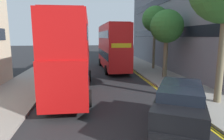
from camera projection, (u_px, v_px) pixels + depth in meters
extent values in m
cube|color=gray|center=(163.00, 77.00, 19.84)|extent=(4.00, 80.00, 0.14)
cube|color=gray|center=(31.00, 81.00, 18.14)|extent=(4.00, 80.00, 0.14)
cube|color=yellow|center=(150.00, 83.00, 17.63)|extent=(0.10, 56.00, 0.01)
cube|color=yellow|center=(148.00, 83.00, 17.61)|extent=(0.10, 56.00, 0.01)
cube|color=#B20F0F|center=(72.00, 69.00, 14.51)|extent=(2.72, 10.85, 2.60)
cube|color=#B20F0F|center=(71.00, 35.00, 14.07)|extent=(2.66, 10.63, 2.50)
cube|color=black|center=(72.00, 65.00, 14.46)|extent=(2.74, 10.42, 0.84)
cube|color=black|center=(71.00, 33.00, 14.06)|extent=(2.72, 10.20, 0.80)
cube|color=yellow|center=(76.00, 45.00, 19.51)|extent=(2.00, 0.10, 0.44)
cube|color=maroon|center=(70.00, 16.00, 13.85)|extent=(2.44, 9.76, 0.10)
cylinder|color=black|center=(62.00, 77.00, 17.86)|extent=(0.32, 1.05, 1.04)
cylinder|color=black|center=(89.00, 76.00, 18.14)|extent=(0.32, 1.05, 1.04)
cylinder|color=black|center=(46.00, 100.00, 11.31)|extent=(0.32, 1.05, 1.04)
cylinder|color=black|center=(89.00, 98.00, 11.59)|extent=(0.32, 1.05, 1.04)
cube|color=red|center=(112.00, 56.00, 24.48)|extent=(2.81, 10.87, 2.60)
cube|color=red|center=(112.00, 35.00, 24.04)|extent=(2.75, 10.65, 2.50)
cube|color=black|center=(112.00, 53.00, 24.43)|extent=(2.83, 10.44, 0.84)
cube|color=black|center=(112.00, 35.00, 24.03)|extent=(2.81, 10.22, 0.80)
cube|color=yellow|center=(121.00, 46.00, 18.98)|extent=(2.00, 0.12, 0.44)
cube|color=maroon|center=(112.00, 25.00, 23.82)|extent=(2.53, 9.78, 0.10)
cylinder|color=black|center=(128.00, 69.00, 21.64)|extent=(0.33, 1.05, 1.04)
cylinder|color=black|center=(106.00, 70.00, 21.24)|extent=(0.33, 1.05, 1.04)
cylinder|color=black|center=(117.00, 62.00, 28.15)|extent=(0.33, 1.05, 1.04)
cylinder|color=black|center=(100.00, 62.00, 27.75)|extent=(0.33, 1.05, 1.04)
cube|color=black|center=(179.00, 112.00, 8.42)|extent=(3.92, 5.04, 1.50)
cube|color=black|center=(181.00, 93.00, 8.42)|extent=(2.97, 3.50, 0.76)
cube|color=black|center=(177.00, 138.00, 6.74)|extent=(2.15, 1.90, 0.67)
cube|color=orange|center=(179.00, 111.00, 8.41)|extent=(3.76, 4.72, 0.10)
cylinder|color=black|center=(153.00, 137.00, 7.51)|extent=(0.52, 0.70, 0.68)
cylinder|color=black|center=(199.00, 115.00, 9.55)|extent=(0.52, 0.70, 0.68)
cylinder|color=black|center=(162.00, 110.00, 10.18)|extent=(0.52, 0.70, 0.68)
cylinder|color=#6B6047|center=(154.00, 48.00, 24.37)|extent=(0.31, 0.31, 5.19)
cylinder|color=#6B6047|center=(158.00, 25.00, 23.94)|extent=(0.14, 0.86, 0.65)
cylinder|color=#6B6047|center=(152.00, 25.00, 24.11)|extent=(0.71, 0.74, 0.68)
cylinder|color=#6B6047|center=(155.00, 24.00, 23.45)|extent=(0.91, 0.47, 0.71)
sphere|color=#33702D|center=(155.00, 19.00, 23.76)|extent=(3.18, 3.18, 3.18)
cylinder|color=#6B6047|center=(165.00, 57.00, 19.29)|extent=(0.44, 0.44, 4.04)
cylinder|color=#6B6047|center=(171.00, 33.00, 18.82)|extent=(0.39, 0.94, 0.71)
cylinder|color=#6B6047|center=(163.00, 33.00, 19.25)|extent=(0.88, 0.47, 0.69)
cylinder|color=#6B6047|center=(167.00, 33.00, 18.40)|extent=(1.04, 0.37, 0.78)
sphere|color=#33702D|center=(167.00, 26.00, 18.78)|extent=(3.21, 3.21, 3.21)
cylinder|color=#6B6047|center=(221.00, 57.00, 11.67)|extent=(0.42, 0.42, 5.63)
cylinder|color=#6B6047|center=(223.00, 2.00, 11.75)|extent=(1.35, 0.61, 1.03)
cylinder|color=#6B6047|center=(213.00, 1.00, 11.61)|extent=(1.29, 1.07, 1.14)
cylinder|color=#6B6047|center=(220.00, 0.00, 10.85)|extent=(0.52, 1.21, 0.92)
cube|color=slate|center=(194.00, 22.00, 26.49)|extent=(10.00, 28.00, 12.20)
cube|color=black|center=(160.00, 1.00, 25.37)|extent=(0.04, 24.64, 1.00)
cube|color=black|center=(159.00, 33.00, 26.08)|extent=(0.04, 24.64, 1.00)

